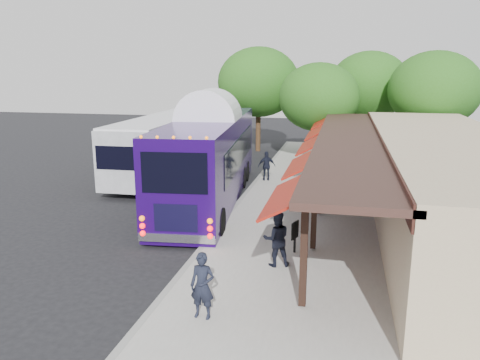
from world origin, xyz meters
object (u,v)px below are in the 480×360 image
Objects in this scene: ped_c at (267,166)px; ped_a at (202,286)px; ped_b at (276,239)px; coach_bus at (210,154)px; ped_d at (323,153)px; sign_board at (295,232)px; city_bus at (168,142)px.

ped_a is at bearing 77.25° from ped_c.
ped_a is 0.97× the size of ped_b.
coach_bus reaches higher than ped_d.
coach_bus reaches higher than ped_a.
ped_d is at bearing 86.97° from ped_a.
ped_c is at bearing 123.79° from sign_board.
ped_a is at bearing -80.60° from coach_bus.
ped_b reaches higher than ped_a.
sign_board is at bearing 72.22° from ped_a.
ped_a is 4.97m from sign_board.
city_bus is at bearing 122.68° from coach_bus.
ped_c is 10.39m from sign_board.
city_bus is 17.30m from ped_a.
ped_c is 1.49× the size of sign_board.
ped_d is (4.85, 8.32, -1.21)m from coach_bus.
ped_d is at bearing 17.94° from city_bus.
ped_d reaches higher than ped_a.
ped_c reaches higher than sign_board.
coach_bus reaches higher than ped_b.
city_bus is 11.92× the size of sign_board.
coach_bus is 7.57× the size of ped_d.
ped_a is 0.96× the size of ped_d.
city_bus reaches higher than ped_c.
city_bus is (-4.07, 5.13, -0.34)m from coach_bus.
ped_b is (8.27, -12.32, -0.88)m from city_bus.
coach_bus is at bearing 146.90° from sign_board.
sign_board is (8.71, -11.16, -1.01)m from city_bus.
coach_bus is 7.73m from sign_board.
ped_a is at bearing 105.07° from ped_d.
coach_bus is 8.21× the size of ped_c.
sign_board is (1.75, 4.65, -0.10)m from ped_a.
sign_board is at bearing 88.42° from ped_c.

